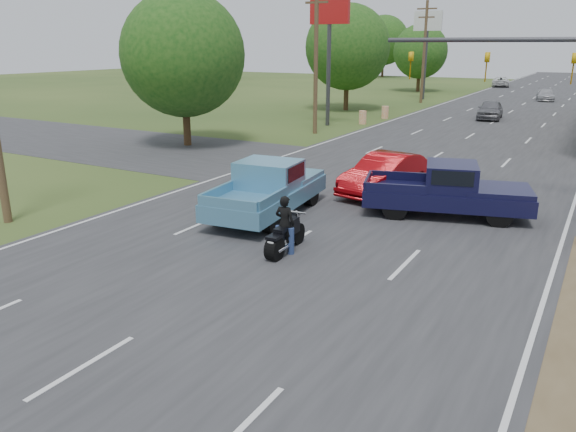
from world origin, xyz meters
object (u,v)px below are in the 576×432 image
Objects in this scene: red_convertible at (386,174)px; blue_pickup at (269,187)px; rider at (285,227)px; distant_car_silver at (546,95)px; navy_pickup at (451,190)px; distant_car_white at (501,82)px; distant_car_grey at (490,110)px; motorcycle at (284,238)px.

blue_pickup is (-2.57, -4.77, 0.18)m from red_convertible.
distant_car_silver is (1.16, 53.85, -0.21)m from rider.
blue_pickup reaches higher than rider.
navy_pickup is 67.42m from distant_car_white.
blue_pickup is 31.51m from distant_car_grey.
distant_car_grey reaches higher than distant_car_silver.
navy_pickup is (3.08, -1.80, 0.15)m from red_convertible.
distant_car_grey is at bearing -105.35° from distant_car_silver.
motorcycle is 1.31× the size of rider.
distant_car_white is at bearing 87.39° from blue_pickup.
navy_pickup is at bearing 88.95° from distant_car_white.
red_convertible is at bearing 87.36° from motorcycle.
distant_car_grey is (-4.09, 28.50, -0.20)m from navy_pickup.
blue_pickup reaches higher than distant_car_grey.
distant_car_grey is 1.06× the size of distant_car_silver.
motorcycle is at bearing 85.77° from distant_car_white.
red_convertible is 5.42m from blue_pickup.
distant_car_grey reaches higher than motorcycle.
navy_pickup is at bearing 21.63° from blue_pickup.
distant_car_silver is at bearing -93.17° from rider.
navy_pickup reaches higher than red_convertible.
rider is at bearing -58.15° from blue_pickup.
navy_pickup reaches higher than distant_car_grey.
distant_car_grey is 38.63m from distant_car_white.
rider is 0.37× the size of distant_car_grey.
rider is 53.86m from distant_car_silver.
red_convertible reaches higher than distant_car_silver.
red_convertible is 0.98× the size of distant_car_white.
blue_pickup is at bearing -108.40° from red_convertible.
distant_car_white is at bearing 105.99° from red_convertible.
distant_car_silver is (2.07, 19.21, -0.15)m from distant_car_grey.
navy_pickup is 47.75m from distant_car_silver.
distant_car_grey is 19.32m from distant_car_silver.
rider is 0.33× the size of distant_car_white.
distant_car_grey is at bearing 172.38° from navy_pickup.
navy_pickup is at bearing -87.34° from distant_car_grey.
distant_car_white is (-5.85, 38.18, -0.07)m from distant_car_grey.
rider is at bearing -43.14° from navy_pickup.
red_convertible is 8.00m from motorcycle.
distant_car_grey reaches higher than distant_car_white.
motorcycle is at bearing -58.60° from blue_pickup.
distant_car_white is at bearing -86.63° from rider.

